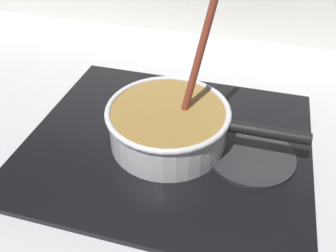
{
  "coord_description": "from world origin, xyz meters",
  "views": [
    {
      "loc": [
        0.25,
        -0.27,
        0.49
      ],
      "look_at": [
        0.1,
        0.25,
        0.05
      ],
      "focal_mm": 37.88,
      "sensor_mm": 36.0,
      "label": 1
    }
  ],
  "objects": [
    {
      "name": "ground",
      "position": [
        0.0,
        0.0,
        -0.02
      ],
      "size": [
        2.4,
        1.6,
        0.04
      ],
      "primitive_type": "cube",
      "color": "#B7B7BC"
    },
    {
      "name": "hob_plate",
      "position": [
        0.1,
        0.25,
        0.01
      ],
      "size": [
        0.56,
        0.48,
        0.01
      ],
      "primitive_type": "cube",
      "color": "black",
      "rests_on": "ground"
    },
    {
      "name": "burner_ring",
      "position": [
        0.1,
        0.25,
        0.02
      ],
      "size": [
        0.16,
        0.16,
        0.01
      ],
      "primitive_type": "torus",
      "color": "#592D0C",
      "rests_on": "hob_plate"
    },
    {
      "name": "spare_burner",
      "position": [
        0.27,
        0.25,
        0.01
      ],
      "size": [
        0.17,
        0.17,
        0.01
      ],
      "primitive_type": "cylinder",
      "color": "#262628",
      "rests_on": "hob_plate"
    },
    {
      "name": "cooking_pan",
      "position": [
        0.1,
        0.25,
        0.06
      ],
      "size": [
        0.38,
        0.24,
        0.28
      ],
      "color": "silver",
      "rests_on": "hob_plate"
    }
  ]
}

